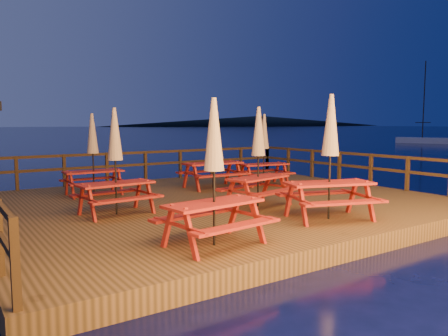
# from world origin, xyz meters

# --- Properties ---
(ground) EXTENTS (500.00, 500.00, 0.00)m
(ground) POSITION_xyz_m (0.00, 0.00, 0.00)
(ground) COLOR black
(ground) RESTS_ON ground
(deck) EXTENTS (12.00, 10.00, 0.40)m
(deck) POSITION_xyz_m (0.00, 0.00, 0.20)
(deck) COLOR #453216
(deck) RESTS_ON ground
(deck_piles) EXTENTS (11.44, 9.44, 1.40)m
(deck_piles) POSITION_xyz_m (0.00, 0.00, -0.30)
(deck_piles) COLOR #31200F
(deck_piles) RESTS_ON ground
(railing) EXTENTS (11.80, 9.75, 1.10)m
(railing) POSITION_xyz_m (0.00, 1.78, 1.16)
(railing) COLOR #31200F
(railing) RESTS_ON deck
(headland_right) EXTENTS (230.40, 86.40, 7.00)m
(headland_right) POSITION_xyz_m (185.00, 230.00, 3.50)
(headland_right) COLOR black
(headland_right) RESTS_ON ground
(sailboat) EXTENTS (3.60, 6.77, 10.12)m
(sailboat) POSITION_xyz_m (43.50, 20.30, 0.34)
(sailboat) COLOR silver
(sailboat) RESTS_ON ground
(picnic_table_0) EXTENTS (1.90, 1.64, 2.44)m
(picnic_table_0) POSITION_xyz_m (2.96, 1.53, 1.67)
(picnic_table_0) COLOR maroon
(picnic_table_0) RESTS_ON deck
(picnic_table_1) EXTENTS (2.07, 1.83, 2.55)m
(picnic_table_1) POSITION_xyz_m (0.36, -1.45, 1.73)
(picnic_table_1) COLOR maroon
(picnic_table_1) RESTS_ON deck
(picnic_table_2) EXTENTS (1.97, 1.69, 2.58)m
(picnic_table_2) POSITION_xyz_m (-2.51, -3.85, 1.74)
(picnic_table_2) COLOR maroon
(picnic_table_2) RESTS_ON deck
(picnic_table_3) EXTENTS (2.01, 1.67, 2.80)m
(picnic_table_3) POSITION_xyz_m (1.11, 1.90, 1.86)
(picnic_table_3) COLOR maroon
(picnic_table_3) RESTS_ON deck
(picnic_table_4) EXTENTS (1.87, 1.58, 2.50)m
(picnic_table_4) POSITION_xyz_m (-3.02, -0.36, 1.70)
(picnic_table_4) COLOR maroon
(picnic_table_4) RESTS_ON deck
(picnic_table_5) EXTENTS (2.34, 2.12, 2.78)m
(picnic_table_5) POSITION_xyz_m (0.76, -3.50, 1.84)
(picnic_table_5) COLOR maroon
(picnic_table_5) RESTS_ON deck
(picnic_table_6) EXTENTS (1.71, 1.41, 2.42)m
(picnic_table_6) POSITION_xyz_m (-2.61, 2.68, 1.66)
(picnic_table_6) COLOR maroon
(picnic_table_6) RESTS_ON deck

